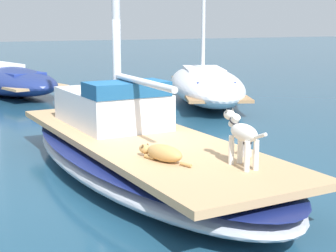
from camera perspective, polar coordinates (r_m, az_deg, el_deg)
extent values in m
plane|color=navy|center=(8.61, -2.94, -5.43)|extent=(120.00, 120.00, 0.00)
ellipsoid|color=#B2B7C1|center=(8.53, -2.95, -3.63)|extent=(2.84, 7.31, 0.56)
ellipsoid|color=navy|center=(8.48, -2.97, -2.46)|extent=(2.86, 7.35, 0.08)
cube|color=tan|center=(8.45, -2.98, -1.47)|extent=(2.37, 6.71, 0.10)
cylinder|color=silver|center=(8.09, -2.77, 4.79)|extent=(0.10, 2.20, 0.10)
cube|color=silver|center=(9.46, -6.17, 2.01)|extent=(1.50, 2.26, 0.60)
cube|color=navy|center=(8.69, -4.49, 4.02)|extent=(1.36, 0.76, 0.24)
ellipsoid|color=tan|center=(6.92, -0.39, -2.95)|extent=(0.44, 0.65, 0.22)
ellipsoid|color=tan|center=(7.19, -2.47, -2.52)|extent=(0.19, 0.23, 0.13)
cone|color=#45331C|center=(7.14, -2.74, -2.15)|extent=(0.05, 0.05, 0.05)
cone|color=#45331C|center=(7.20, -2.21, -2.03)|extent=(0.05, 0.05, 0.05)
cylinder|color=tan|center=(7.05, -1.94, -3.37)|extent=(0.11, 0.19, 0.06)
cylinder|color=tan|center=(7.13, -1.24, -3.20)|extent=(0.11, 0.19, 0.06)
cylinder|color=tan|center=(6.68, 1.97, -4.20)|extent=(0.10, 0.18, 0.04)
ellipsoid|color=silver|center=(6.64, 8.22, -0.71)|extent=(0.23, 0.53, 0.22)
cylinder|color=silver|center=(6.81, 6.87, -2.58)|extent=(0.07, 0.07, 0.38)
cylinder|color=silver|center=(6.88, 7.81, -2.46)|extent=(0.07, 0.07, 0.38)
cylinder|color=silver|center=(6.52, 8.54, -3.26)|extent=(0.07, 0.07, 0.38)
cylinder|color=silver|center=(6.59, 9.50, -3.14)|extent=(0.07, 0.07, 0.38)
cylinder|color=silver|center=(6.81, 7.19, 0.57)|extent=(0.11, 0.19, 0.19)
ellipsoid|color=silver|center=(6.90, 6.68, 1.20)|extent=(0.14, 0.22, 0.13)
cone|color=#504E4A|center=(6.87, 6.37, 1.66)|extent=(0.05, 0.05, 0.06)
cone|color=#504E4A|center=(6.92, 7.01, 1.71)|extent=(0.05, 0.05, 0.06)
torus|color=black|center=(6.81, 7.19, 0.57)|extent=(0.14, 0.12, 0.10)
cylinder|color=silver|center=(6.34, 9.99, -1.06)|extent=(0.05, 0.22, 0.12)
cylinder|color=#B7B7BC|center=(7.28, 8.44, -2.94)|extent=(0.16, 0.16, 0.08)
cylinder|color=#B7B7BC|center=(7.26, 8.46, -2.25)|extent=(0.13, 0.13, 0.10)
cylinder|color=black|center=(7.24, 8.47, -1.75)|extent=(0.15, 0.15, 0.03)
ellipsoid|color=navy|center=(19.18, -17.41, 4.81)|extent=(3.86, 6.85, 0.97)
cube|color=tan|center=(19.18, -17.40, 4.71)|extent=(3.26, 6.11, 0.08)
cube|color=navy|center=(18.13, -15.98, 5.13)|extent=(1.59, 2.17, 0.36)
ellipsoid|color=white|center=(16.54, 4.08, 4.48)|extent=(4.62, 7.26, 1.05)
cube|color=#A37A51|center=(16.55, 4.08, 4.22)|extent=(3.96, 6.46, 0.08)
cube|color=silver|center=(17.03, 3.86, 5.44)|extent=(1.87, 2.38, 0.52)
cube|color=navy|center=(15.32, 4.69, 4.48)|extent=(1.77, 2.34, 0.36)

